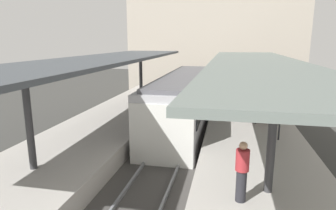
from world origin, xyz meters
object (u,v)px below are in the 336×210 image
(platform_bench, at_px, (267,114))
(passenger_near_bench, at_px, (242,171))
(platform_sign, at_px, (281,104))
(commuter_train, at_px, (184,101))

(platform_bench, bearing_deg, passenger_near_bench, -101.05)
(platform_bench, height_order, platform_sign, platform_sign)
(commuter_train, xyz_separation_m, passenger_near_bench, (3.01, -9.59, 0.15))
(commuter_train, distance_m, passenger_near_bench, 10.05)
(commuter_train, relative_size, passenger_near_bench, 7.32)
(platform_sign, relative_size, passenger_near_bench, 1.31)
(platform_bench, xyz_separation_m, platform_sign, (0.21, -2.68, 1.16))
(commuter_train, relative_size, platform_sign, 5.58)
(platform_bench, relative_size, passenger_near_bench, 0.83)
(platform_bench, xyz_separation_m, passenger_near_bench, (-1.59, -8.15, 0.41))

